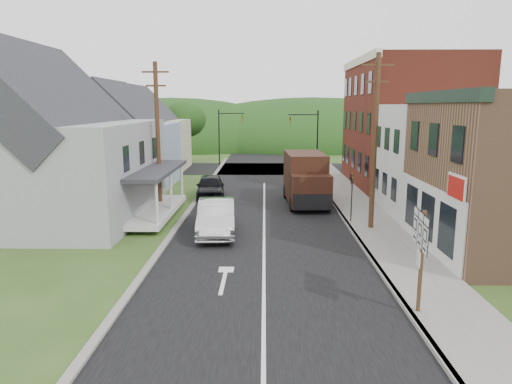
{
  "coord_description": "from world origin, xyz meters",
  "views": [
    {
      "loc": [
        0.01,
        -19.79,
        6.44
      ],
      "look_at": [
        -0.41,
        2.49,
        2.2
      ],
      "focal_mm": 32.0,
      "sensor_mm": 36.0,
      "label": 1
    }
  ],
  "objects_px": {
    "silver_sedan": "(216,217)",
    "warning_sign": "(352,189)",
    "delivery_van": "(306,179)",
    "route_sign_cluster": "(421,247)",
    "dark_sedan": "(210,187)"
  },
  "relations": [
    {
      "from": "dark_sedan",
      "to": "delivery_van",
      "type": "xyz_separation_m",
      "value": [
        6.53,
        -1.92,
        0.89
      ]
    },
    {
      "from": "silver_sedan",
      "to": "delivery_van",
      "type": "relative_size",
      "value": 0.85
    },
    {
      "from": "delivery_van",
      "to": "route_sign_cluster",
      "type": "distance_m",
      "value": 16.37
    },
    {
      "from": "delivery_van",
      "to": "route_sign_cluster",
      "type": "xyz_separation_m",
      "value": [
        2.02,
        -16.23,
        0.53
      ]
    },
    {
      "from": "silver_sedan",
      "to": "route_sign_cluster",
      "type": "distance_m",
      "value": 11.66
    },
    {
      "from": "delivery_van",
      "to": "warning_sign",
      "type": "height_order",
      "value": "delivery_van"
    },
    {
      "from": "dark_sedan",
      "to": "delivery_van",
      "type": "relative_size",
      "value": 0.78
    },
    {
      "from": "silver_sedan",
      "to": "warning_sign",
      "type": "relative_size",
      "value": 1.86
    },
    {
      "from": "dark_sedan",
      "to": "route_sign_cluster",
      "type": "xyz_separation_m",
      "value": [
        8.55,
        -18.15,
        1.42
      ]
    },
    {
      "from": "delivery_van",
      "to": "warning_sign",
      "type": "xyz_separation_m",
      "value": [
        2.04,
        -4.99,
        0.24
      ]
    },
    {
      "from": "silver_sedan",
      "to": "dark_sedan",
      "type": "bearing_deg",
      "value": 94.03
    },
    {
      "from": "route_sign_cluster",
      "to": "silver_sedan",
      "type": "bearing_deg",
      "value": 134.3
    },
    {
      "from": "silver_sedan",
      "to": "dark_sedan",
      "type": "height_order",
      "value": "silver_sedan"
    },
    {
      "from": "route_sign_cluster",
      "to": "dark_sedan",
      "type": "bearing_deg",
      "value": 121.18
    },
    {
      "from": "silver_sedan",
      "to": "delivery_van",
      "type": "height_order",
      "value": "delivery_van"
    }
  ]
}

